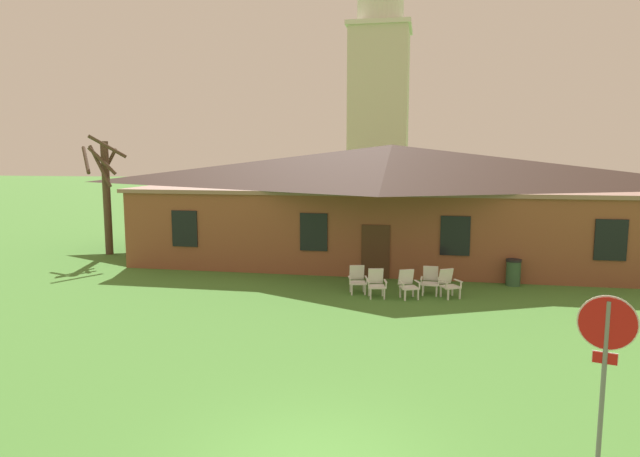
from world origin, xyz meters
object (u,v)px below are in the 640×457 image
lawn_chair_near_door (376,282)px  lawn_chair_middle (430,280)px  stop_sign (605,351)px  trash_bin (513,272)px  lawn_chair_right_end (448,283)px  lawn_chair_by_porch (357,279)px  lawn_chair_left_end (408,283)px

lawn_chair_near_door → lawn_chair_middle: size_ratio=1.00×
lawn_chair_middle → stop_sign: bearing=-77.9°
lawn_chair_near_door → trash_bin: bearing=28.1°
trash_bin → lawn_chair_near_door: bearing=-151.9°
lawn_chair_near_door → lawn_chair_right_end: same height
lawn_chair_middle → lawn_chair_right_end: (0.60, -0.33, 0.00)m
lawn_chair_by_porch → lawn_chair_left_end: (1.76, -0.39, 0.00)m
lawn_chair_near_door → lawn_chair_middle: 1.96m
lawn_chair_left_end → lawn_chair_right_end: same height
trash_bin → stop_sign: bearing=-93.1°
lawn_chair_left_end → lawn_chair_right_end: bearing=15.2°
lawn_chair_by_porch → lawn_chair_middle: same height
lawn_chair_near_door → trash_bin: size_ratio=0.98×
stop_sign → trash_bin: stop_sign is taller
lawn_chair_near_door → lawn_chair_middle: bearing=22.7°
lawn_chair_near_door → stop_sign: bearing=-67.8°
stop_sign → lawn_chair_middle: bearing=102.1°
lawn_chair_middle → trash_bin: bearing=31.0°
stop_sign → lawn_chair_near_door: bearing=112.2°
lawn_chair_by_porch → lawn_chair_near_door: same height
lawn_chair_by_porch → lawn_chair_left_end: size_ratio=1.00×
lawn_chair_middle → trash_bin: trash_bin is taller
stop_sign → lawn_chair_right_end: bearing=99.3°
lawn_chair_middle → trash_bin: size_ratio=0.98×
stop_sign → trash_bin: 12.82m
lawn_chair_right_end → trash_bin: trash_bin is taller
trash_bin → lawn_chair_middle: bearing=-149.0°
lawn_chair_near_door → lawn_chair_left_end: size_ratio=1.00×
lawn_chair_right_end → stop_sign: bearing=-80.7°
lawn_chair_by_porch → lawn_chair_left_end: 1.80m
lawn_chair_by_porch → lawn_chair_right_end: same height
lawn_chair_by_porch → lawn_chair_near_door: size_ratio=1.00×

